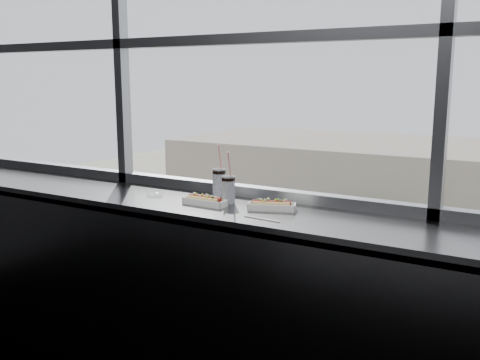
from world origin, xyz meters
The scene contains 13 objects.
wall_back_lower centered at (0.00, 1.50, 0.55)m, with size 6.00×6.00×0.00m, color black.
counter centered at (0.00, 1.23, 1.07)m, with size 6.00×0.55×0.06m, color slate.
counter_fascia centered at (0.00, 0.97, 0.55)m, with size 6.00×0.04×1.04m, color slate.
hotdog_tray_left centered at (-0.14, 1.18, 1.12)m, with size 0.25×0.09×0.06m.
hotdog_tray_right centered at (0.22, 1.26, 1.12)m, with size 0.26×0.16×0.06m.
soda_cup_left centered at (-0.20, 1.41, 1.19)m, with size 0.08×0.08×0.31m.
soda_cup_right centered at (-0.06, 1.28, 1.18)m, with size 0.08×0.08×0.29m.
loose_straw centered at (0.27, 1.06, 1.10)m, with size 0.01×0.01×0.21m, color white.
wrapper centered at (-0.53, 1.22, 1.11)m, with size 0.10×0.07×0.03m, color silver.
car_near_a centered at (-13.87, 17.50, -9.93)m, with size 6.07×2.53×2.02m, color #B8BBC5.
car_far_a centered at (-8.09, 25.50, -10.01)m, with size 5.55×2.31×1.85m, color black.
pedestrian_b centered at (-2.49, 29.90, -9.88)m, with size 0.96×0.72×2.15m, color #66605B.
tree_left centered at (-7.87, 29.50, -7.18)m, with size 3.60×3.60×5.63m.
Camera 1 is at (1.45, -1.19, 1.78)m, focal length 40.00 mm.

